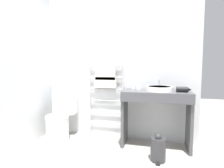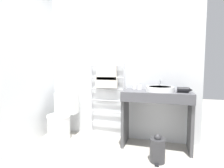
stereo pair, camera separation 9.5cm
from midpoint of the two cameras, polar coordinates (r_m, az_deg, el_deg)
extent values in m
cube|color=silver|center=(2.94, 2.61, 5.79)|extent=(2.62, 0.12, 2.38)
cube|color=silver|center=(2.82, -27.64, 5.26)|extent=(0.12, 2.29, 2.38)
cylinder|color=white|center=(3.01, -16.04, -13.70)|extent=(0.35, 0.35, 0.38)
cylinder|color=white|center=(2.95, -16.13, -9.96)|extent=(0.37, 0.37, 0.02)
cube|color=white|center=(3.12, -13.73, -6.03)|extent=(0.38, 0.18, 0.35)
cylinder|color=silver|center=(3.09, -13.80, -2.76)|extent=(0.05, 0.05, 0.01)
cylinder|color=silver|center=(3.04, -5.83, -4.97)|extent=(0.02, 0.02, 1.24)
cylinder|color=silver|center=(2.87, 4.74, -5.54)|extent=(0.02, 0.02, 1.24)
cylinder|color=silver|center=(3.04, -0.69, -12.68)|extent=(0.57, 0.02, 0.02)
cylinder|color=silver|center=(2.99, -0.69, -9.13)|extent=(0.57, 0.02, 0.02)
cylinder|color=silver|center=(2.94, -0.70, -5.46)|extent=(0.57, 0.02, 0.02)
cylinder|color=silver|center=(2.91, -0.70, -1.71)|extent=(0.57, 0.02, 0.02)
cylinder|color=silver|center=(2.90, -0.70, 2.11)|extent=(0.57, 0.02, 0.02)
cylinder|color=silver|center=(2.90, -0.71, 5.95)|extent=(0.57, 0.02, 0.02)
cube|color=silver|center=(2.87, -0.87, 3.76)|extent=(0.34, 0.04, 0.24)
cube|color=silver|center=(2.88, -0.87, 0.49)|extent=(0.37, 0.04, 0.18)
cube|color=#4C4C51|center=(2.59, 15.43, -2.65)|extent=(0.96, 0.46, 0.03)
cube|color=#4C4C51|center=(2.38, 15.27, -4.94)|extent=(0.96, 0.02, 0.10)
cube|color=#4C4C4F|center=(2.72, 5.30, -11.04)|extent=(0.04, 0.39, 0.79)
cube|color=#4C4C4F|center=(2.70, 25.23, -11.61)|extent=(0.04, 0.39, 0.79)
cylinder|color=white|center=(2.57, 16.37, -1.57)|extent=(0.39, 0.39, 0.07)
cylinder|color=silver|center=(2.56, 16.38, -0.90)|extent=(0.32, 0.32, 0.01)
cylinder|color=silver|center=(2.77, 16.42, -0.18)|extent=(0.02, 0.02, 0.16)
cylinder|color=silver|center=(2.72, 16.45, 1.13)|extent=(0.02, 0.09, 0.02)
cylinder|color=white|center=(2.75, 8.34, -0.84)|extent=(0.07, 0.07, 0.08)
cylinder|color=white|center=(2.72, 9.87, -0.97)|extent=(0.07, 0.07, 0.08)
cylinder|color=black|center=(2.54, 23.11, -1.75)|extent=(0.15, 0.08, 0.08)
cone|color=black|center=(2.56, 25.31, -1.79)|extent=(0.05, 0.06, 0.06)
cube|color=black|center=(2.62, 22.23, -1.54)|extent=(0.05, 0.08, 0.05)
cylinder|color=#333335|center=(2.38, 15.79, -20.11)|extent=(0.19, 0.19, 0.29)
sphere|color=#333335|center=(2.32, 15.89, -16.46)|extent=(0.08, 0.08, 0.08)
cube|color=black|center=(2.34, 15.65, -24.19)|extent=(0.05, 0.04, 0.02)
cube|color=silver|center=(2.67, -21.32, -20.71)|extent=(0.56, 0.36, 0.01)
camera|label=1|loc=(0.05, -88.88, 0.10)|focal=28.00mm
camera|label=2|loc=(0.05, 91.12, -0.10)|focal=28.00mm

